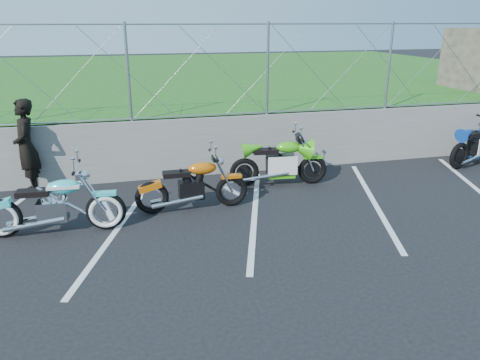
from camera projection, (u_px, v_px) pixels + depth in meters
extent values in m
plane|color=black|center=(272.00, 236.00, 7.59)|extent=(90.00, 90.00, 0.00)
cube|color=slate|center=(224.00, 145.00, 10.59)|extent=(30.00, 0.22, 1.30)
cube|color=#1C5316|center=(172.00, 87.00, 19.75)|extent=(30.00, 20.00, 1.30)
cylinder|color=gray|center=(223.00, 24.00, 9.75)|extent=(28.00, 0.03, 0.03)
cylinder|color=gray|center=(224.00, 114.00, 10.36)|extent=(28.00, 0.03, 0.03)
cube|color=silver|center=(119.00, 227.00, 7.94)|extent=(1.49, 4.31, 0.01)
cube|color=silver|center=(255.00, 213.00, 8.51)|extent=(1.49, 4.31, 0.01)
cube|color=silver|center=(373.00, 201.00, 9.08)|extent=(1.49, 4.31, 0.01)
cube|color=silver|center=(478.00, 190.00, 9.65)|extent=(1.49, 4.31, 0.01)
torus|color=black|center=(1.00, 218.00, 7.45)|extent=(0.66, 0.15, 0.66)
torus|color=black|center=(106.00, 211.00, 7.74)|extent=(0.66, 0.15, 0.66)
cube|color=silver|center=(53.00, 211.00, 7.57)|extent=(0.48, 0.31, 0.34)
ellipsoid|color=#32CBC7|center=(64.00, 187.00, 7.48)|extent=(0.54, 0.28, 0.23)
cube|color=black|center=(33.00, 193.00, 7.41)|extent=(0.51, 0.27, 0.09)
cube|color=#32CBC7|center=(104.00, 193.00, 7.64)|extent=(0.39, 0.17, 0.06)
cylinder|color=silver|center=(76.00, 167.00, 7.42)|extent=(0.07, 0.72, 0.03)
torus|color=black|center=(152.00, 198.00, 8.39)|extent=(0.61, 0.11, 0.61)
torus|color=black|center=(231.00, 191.00, 8.74)|extent=(0.61, 0.11, 0.61)
cube|color=black|center=(191.00, 190.00, 8.53)|extent=(0.45, 0.27, 0.33)
ellipsoid|color=#C55C0B|center=(202.00, 168.00, 8.46)|extent=(0.52, 0.24, 0.23)
cube|color=black|center=(177.00, 174.00, 8.37)|extent=(0.49, 0.24, 0.09)
cube|color=#C55C0B|center=(231.00, 176.00, 8.65)|extent=(0.37, 0.15, 0.06)
cylinder|color=silver|center=(213.00, 155.00, 8.43)|extent=(0.03, 0.71, 0.03)
torus|color=black|center=(244.00, 172.00, 9.77)|extent=(0.63, 0.19, 0.62)
torus|color=black|center=(312.00, 170.00, 9.95)|extent=(0.63, 0.19, 0.62)
cube|color=black|center=(278.00, 166.00, 9.82)|extent=(0.51, 0.34, 0.35)
ellipsoid|color=#41B116|center=(289.00, 147.00, 9.72)|extent=(0.57, 0.32, 0.24)
cube|color=black|center=(266.00, 151.00, 9.68)|extent=(0.54, 0.31, 0.09)
cube|color=#41B116|center=(313.00, 157.00, 9.85)|extent=(0.41, 0.20, 0.06)
cylinder|color=silver|center=(298.00, 136.00, 9.66)|extent=(0.12, 0.74, 0.03)
torus|color=black|center=(459.00, 156.00, 10.94)|extent=(0.64, 0.30, 0.64)
cube|color=black|center=(478.00, 147.00, 11.27)|extent=(0.55, 0.43, 0.36)
cube|color=black|center=(474.00, 134.00, 11.02)|extent=(0.58, 0.40, 0.10)
imported|color=black|center=(26.00, 147.00, 9.25)|extent=(0.54, 0.75, 1.90)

